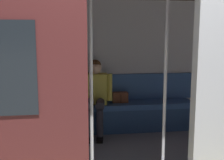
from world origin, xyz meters
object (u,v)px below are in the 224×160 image
object	(u,v)px
bench_seat	(110,110)
person_seated	(95,92)
grab_pole_door	(91,88)
train_car	(115,42)
book	(69,103)
handbag	(120,97)
grab_pole_far	(165,83)

from	to	relation	value
bench_seat	person_seated	bearing A→B (deg)	11.62
grab_pole_door	person_seated	bearing A→B (deg)	-95.69
train_car	book	size ratio (longest dim) A/B	29.09
person_seated	bench_seat	bearing A→B (deg)	-168.38
handbag	person_seated	bearing A→B (deg)	16.39
train_car	grab_pole_far	world-z (taller)	train_car
train_car	grab_pole_door	distance (m)	0.91
train_car	bench_seat	xyz separation A→B (m)	(-0.06, -1.00, -1.15)
handbag	book	xyz separation A→B (m)	(0.85, 0.01, -0.07)
handbag	grab_pole_door	bearing A→B (deg)	71.60
grab_pole_far	person_seated	bearing A→B (deg)	-66.51
handbag	book	world-z (taller)	handbag
bench_seat	person_seated	world-z (taller)	person_seated
book	grab_pole_door	distance (m)	1.90
train_car	handbag	size ratio (longest dim) A/B	24.62
bench_seat	book	world-z (taller)	book
train_car	handbag	xyz separation A→B (m)	(-0.24, -1.07, -0.95)
book	handbag	bearing A→B (deg)	-154.72
person_seated	grab_pole_door	world-z (taller)	grab_pole_door
grab_pole_door	handbag	bearing A→B (deg)	-108.40
book	grab_pole_door	world-z (taller)	grab_pole_door
grab_pole_door	grab_pole_far	distance (m)	0.84
handbag	book	bearing A→B (deg)	0.37
handbag	grab_pole_far	distance (m)	1.74
train_car	bench_seat	distance (m)	1.52
bench_seat	handbag	world-z (taller)	handbag
book	grab_pole_far	distance (m)	2.05
train_car	handbag	world-z (taller)	train_car
bench_seat	grab_pole_far	xyz separation A→B (m)	(-0.41, 1.57, 0.71)
train_car	handbag	bearing A→B (deg)	-102.80
bench_seat	grab_pole_door	size ratio (longest dim) A/B	1.31
bench_seat	handbag	bearing A→B (deg)	-157.52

